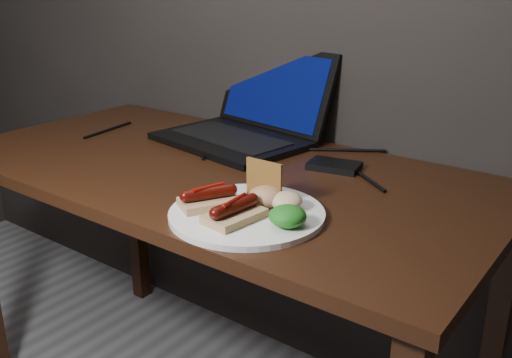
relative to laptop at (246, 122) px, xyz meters
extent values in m
cube|color=black|center=(0.08, -0.24, -0.07)|extent=(1.40, 0.70, 0.03)
cube|color=black|center=(-0.57, 0.06, -0.44)|extent=(0.05, 0.05, 0.72)
cube|color=black|center=(0.73, 0.06, -0.44)|extent=(0.05, 0.05, 0.72)
cube|color=black|center=(-0.01, -0.06, -0.04)|extent=(0.44, 0.34, 0.02)
cube|color=black|center=(-0.01, -0.06, -0.03)|extent=(0.36, 0.20, 0.00)
cube|color=black|center=(0.02, 0.12, 0.08)|extent=(0.41, 0.15, 0.23)
cube|color=#0A0749|center=(0.02, 0.12, 0.08)|extent=(0.37, 0.13, 0.20)
cube|color=black|center=(0.33, -0.08, -0.04)|extent=(0.14, 0.10, 0.02)
cylinder|color=black|center=(-0.03, -0.16, -0.05)|extent=(0.13, 0.13, 0.01)
cylinder|color=black|center=(0.28, 0.06, -0.05)|extent=(0.19, 0.13, 0.01)
cylinder|color=black|center=(0.44, -0.11, -0.05)|extent=(0.12, 0.09, 0.01)
cylinder|color=black|center=(-0.39, -0.18, -0.05)|extent=(0.04, 0.20, 0.01)
cylinder|color=white|center=(0.34, -0.43, -0.04)|extent=(0.34, 0.34, 0.01)
cube|color=tan|center=(0.26, -0.46, -0.03)|extent=(0.12, 0.13, 0.02)
cylinder|color=#510A05|center=(0.26, -0.46, -0.01)|extent=(0.07, 0.09, 0.02)
sphere|color=#510A05|center=(0.24, -0.50, -0.01)|extent=(0.03, 0.02, 0.02)
sphere|color=#510A05|center=(0.28, -0.42, -0.01)|extent=(0.03, 0.02, 0.02)
cylinder|color=#730B05|center=(0.26, -0.46, 0.00)|extent=(0.03, 0.07, 0.01)
cube|color=tan|center=(0.34, -0.48, -0.03)|extent=(0.08, 0.12, 0.02)
cylinder|color=#510A05|center=(0.34, -0.48, -0.01)|extent=(0.04, 0.10, 0.02)
sphere|color=#510A05|center=(0.34, -0.53, -0.01)|extent=(0.03, 0.02, 0.02)
sphere|color=#510A05|center=(0.35, -0.43, -0.01)|extent=(0.03, 0.02, 0.02)
cylinder|color=#730B05|center=(0.34, -0.48, 0.00)|extent=(0.01, 0.07, 0.01)
cube|color=#AE772F|center=(0.33, -0.37, 0.00)|extent=(0.08, 0.01, 0.08)
ellipsoid|color=#175110|center=(0.44, -0.44, -0.02)|extent=(0.07, 0.07, 0.04)
ellipsoid|color=#982A0F|center=(0.35, -0.39, -0.02)|extent=(0.07, 0.07, 0.04)
ellipsoid|color=beige|center=(0.39, -0.38, -0.02)|extent=(0.06, 0.06, 0.04)
camera|label=1|loc=(0.96, -1.24, 0.40)|focal=40.00mm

